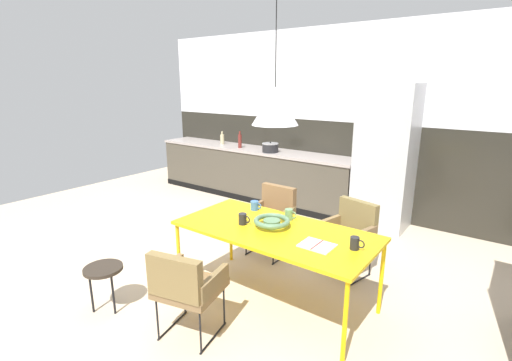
% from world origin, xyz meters
% --- Properties ---
extents(ground_plane, '(9.17, 9.17, 0.00)m').
position_xyz_m(ground_plane, '(0.00, 0.00, 0.00)').
color(ground_plane, '#C2AD90').
extents(back_wall_splashback_dark, '(7.05, 0.12, 1.43)m').
position_xyz_m(back_wall_splashback_dark, '(0.00, 2.78, 0.72)').
color(back_wall_splashback_dark, '#27251E').
rests_on(back_wall_splashback_dark, ground).
extents(back_wall_panel_upper, '(7.05, 0.12, 1.43)m').
position_xyz_m(back_wall_panel_upper, '(0.00, 2.78, 2.15)').
color(back_wall_panel_upper, silver).
rests_on(back_wall_panel_upper, back_wall_splashback_dark).
extents(kitchen_counter, '(3.92, 0.63, 0.90)m').
position_xyz_m(kitchen_counter, '(-1.43, 2.42, 0.45)').
color(kitchen_counter, '#443F34').
rests_on(kitchen_counter, ground).
extents(refrigerator_column, '(0.74, 0.60, 2.02)m').
position_xyz_m(refrigerator_column, '(0.91, 2.42, 1.01)').
color(refrigerator_column, '#ADAFB2').
rests_on(refrigerator_column, ground).
extents(dining_table, '(1.82, 0.87, 0.74)m').
position_xyz_m(dining_table, '(0.74, -0.09, 0.69)').
color(dining_table, gold).
rests_on(dining_table, ground).
extents(armchair_corner_seat, '(0.50, 0.48, 0.82)m').
position_xyz_m(armchair_corner_seat, '(0.13, 0.78, 0.53)').
color(armchair_corner_seat, brown).
rests_on(armchair_corner_seat, ground).
extents(armchair_facing_counter, '(0.57, 0.56, 0.78)m').
position_xyz_m(armchair_facing_counter, '(0.47, -0.95, 0.50)').
color(armchair_facing_counter, brown).
rests_on(armchair_facing_counter, ground).
extents(armchair_far_side, '(0.58, 0.57, 0.80)m').
position_xyz_m(armchair_far_side, '(1.08, 0.86, 0.51)').
color(armchair_far_side, brown).
rests_on(armchair_far_side, ground).
extents(fruit_bowl, '(0.34, 0.34, 0.08)m').
position_xyz_m(fruit_bowl, '(0.69, -0.06, 0.79)').
color(fruit_bowl, '#4C704C').
rests_on(fruit_bowl, dining_table).
extents(open_book, '(0.27, 0.22, 0.02)m').
position_xyz_m(open_book, '(1.21, -0.18, 0.74)').
color(open_book, white).
rests_on(open_book, dining_table).
extents(mug_tall_blue, '(0.13, 0.08, 0.11)m').
position_xyz_m(mug_tall_blue, '(0.72, 0.18, 0.79)').
color(mug_tall_blue, '#5B8456').
rests_on(mug_tall_blue, dining_table).
extents(mug_white_ceramic, '(0.13, 0.08, 0.11)m').
position_xyz_m(mug_white_ceramic, '(0.43, -0.17, 0.79)').
color(mug_white_ceramic, black).
rests_on(mug_white_ceramic, dining_table).
extents(mug_wide_latte, '(0.12, 0.07, 0.10)m').
position_xyz_m(mug_wide_latte, '(1.48, -0.06, 0.79)').
color(mug_wide_latte, black).
rests_on(mug_wide_latte, dining_table).
extents(mug_short_terracotta, '(0.13, 0.09, 0.09)m').
position_xyz_m(mug_short_terracotta, '(0.28, 0.22, 0.78)').
color(mug_short_terracotta, '#335B93').
rests_on(mug_short_terracotta, dining_table).
extents(cooking_pot, '(0.27, 0.27, 0.17)m').
position_xyz_m(cooking_pot, '(-0.95, 2.30, 0.97)').
color(cooking_pot, black).
rests_on(cooking_pot, kitchen_counter).
extents(bottle_spice_small, '(0.07, 0.07, 0.24)m').
position_xyz_m(bottle_spice_small, '(-2.14, 2.44, 1.00)').
color(bottle_spice_small, tan).
rests_on(bottle_spice_small, kitchen_counter).
extents(bottle_wine_green, '(0.06, 0.06, 0.30)m').
position_xyz_m(bottle_wine_green, '(-1.61, 2.32, 1.03)').
color(bottle_wine_green, maroon).
rests_on(bottle_wine_green, kitchen_counter).
extents(side_stool, '(0.34, 0.34, 0.42)m').
position_xyz_m(side_stool, '(-0.42, -1.12, 0.38)').
color(side_stool, '#2D261E').
rests_on(side_stool, ground).
extents(pendant_lamp_over_table_near, '(0.39, 0.39, 1.13)m').
position_xyz_m(pendant_lamp_over_table_near, '(0.74, -0.11, 1.83)').
color(pendant_lamp_over_table_near, black).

